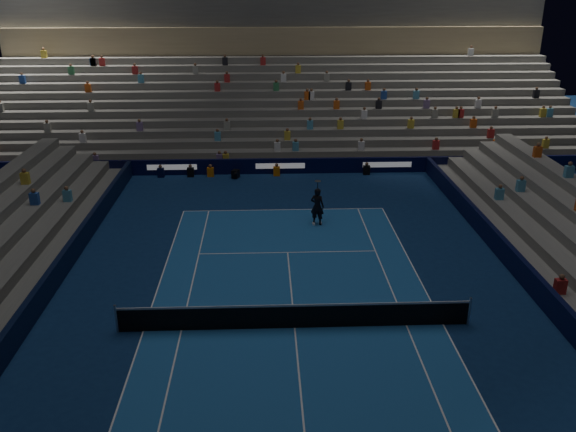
% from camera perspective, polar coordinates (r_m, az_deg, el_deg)
% --- Properties ---
extents(ground, '(90.00, 90.00, 0.00)m').
position_cam_1_polar(ground, '(21.99, 0.65, -10.73)').
color(ground, '#0D2450').
rests_on(ground, ground).
extents(court_surface, '(10.97, 23.77, 0.01)m').
position_cam_1_polar(court_surface, '(21.99, 0.65, -10.71)').
color(court_surface, '#1C559C').
rests_on(court_surface, ground).
extents(sponsor_barrier_far, '(44.00, 0.25, 1.00)m').
position_cam_1_polar(sponsor_barrier_far, '(38.71, -0.75, 4.84)').
color(sponsor_barrier_far, black).
rests_on(sponsor_barrier_far, ground).
extents(sponsor_barrier_east, '(0.25, 37.00, 1.00)m').
position_cam_1_polar(sponsor_barrier_east, '(24.19, 24.52, -8.27)').
color(sponsor_barrier_east, black).
rests_on(sponsor_barrier_east, ground).
extents(sponsor_barrier_west, '(0.25, 37.00, 1.00)m').
position_cam_1_polar(sponsor_barrier_west, '(23.38, -24.17, -9.29)').
color(sponsor_barrier_west, black).
rests_on(sponsor_barrier_west, ground).
extents(grandstand_main, '(44.00, 15.20, 11.20)m').
position_cam_1_polar(grandstand_main, '(47.17, -1.10, 11.54)').
color(grandstand_main, '#60605B').
rests_on(grandstand_main, ground).
extents(tennis_net, '(12.90, 0.10, 1.10)m').
position_cam_1_polar(tennis_net, '(21.72, 0.65, -9.60)').
color(tennis_net, '#B2B2B7').
rests_on(tennis_net, ground).
extents(tennis_player, '(0.85, 0.73, 1.98)m').
position_cam_1_polar(tennis_player, '(30.40, 2.84, 0.93)').
color(tennis_player, black).
rests_on(tennis_player, ground).
extents(broadcast_camera, '(0.55, 0.90, 0.52)m').
position_cam_1_polar(broadcast_camera, '(37.98, -5.08, 4.06)').
color(broadcast_camera, black).
rests_on(broadcast_camera, ground).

